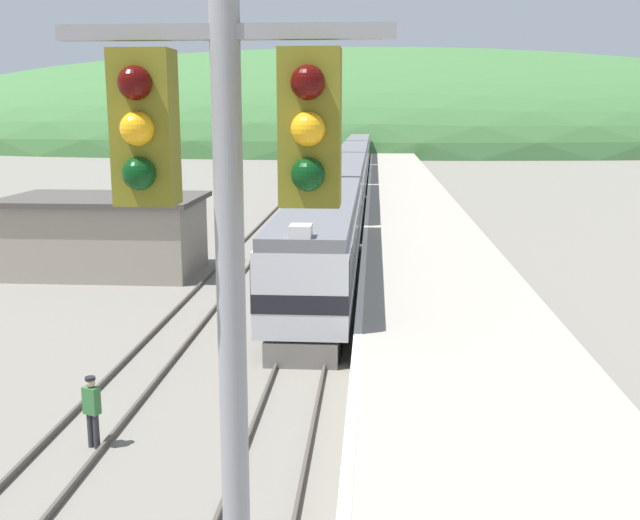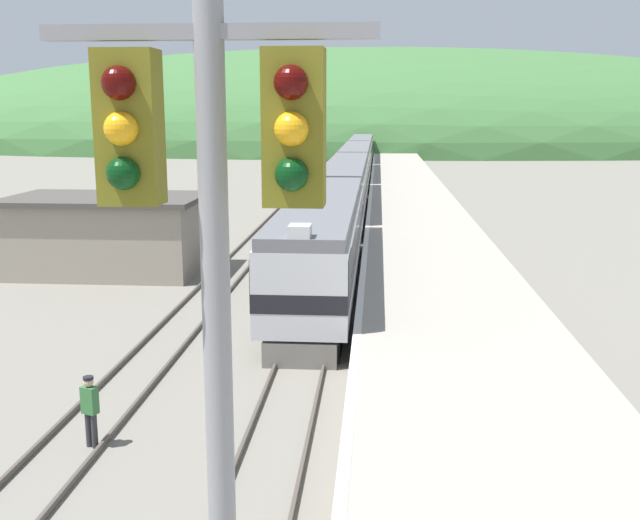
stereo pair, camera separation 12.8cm
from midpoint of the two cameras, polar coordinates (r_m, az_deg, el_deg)
The scene contains 11 objects.
track_main at distance 72.92m, azimuth 2.71°, elevation 5.56°, with size 1.52×180.00×0.16m.
track_siding at distance 73.21m, azimuth -0.92°, elevation 5.59°, with size 1.52×180.00×0.16m.
platform at distance 53.04m, azimuth 7.20°, elevation 3.77°, with size 6.38×140.00×1.08m.
distant_hills at distance 163.13m, azimuth 3.70°, elevation 8.77°, with size 227.54×102.39×39.92m.
station_shed at distance 36.15m, azimuth -15.82°, elevation 1.90°, with size 8.91×5.58×3.59m.
express_train_lead_car at distance 31.06m, azimuth 0.35°, elevation 1.42°, with size 2.88×19.82×4.24m.
carriage_second at distance 53.35m, azimuth 2.08°, elevation 5.60°, with size 2.87×22.99×3.88m.
carriage_third at distance 77.12m, azimuth 2.82°, elevation 7.40°, with size 2.87×22.99×3.88m.
carriage_fourth at distance 100.93m, azimuth 3.22°, elevation 8.34°, with size 2.87×22.99×3.88m.
signal_mast_main at distance 5.29m, azimuth -7.14°, elevation -7.08°, with size 2.20×0.42×8.92m.
track_worker at distance 17.86m, azimuth -16.92°, elevation -10.69°, with size 0.42×0.34×1.68m.
Camera 2 is at (2.23, -2.51, 7.53)m, focal length 42.00 mm.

